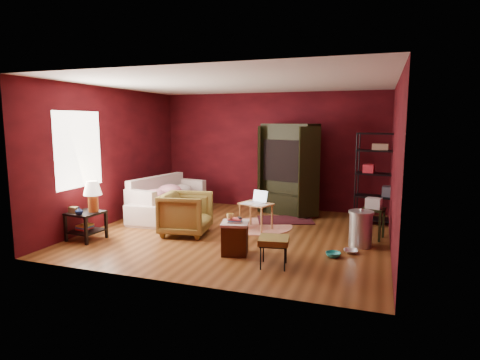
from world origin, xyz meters
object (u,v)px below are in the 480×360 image
(armchair, at_px, (186,212))
(tv_armoire, at_px, (289,167))
(hamper, at_px, (235,237))
(laptop_desk, at_px, (256,206))
(wire_shelving, at_px, (380,175))
(side_table, at_px, (89,205))
(sofa, at_px, (166,197))

(armchair, bearing_deg, tv_armoire, -40.41)
(hamper, bearing_deg, armchair, 148.64)
(laptop_desk, distance_m, wire_shelving, 2.63)
(side_table, relative_size, laptop_desk, 1.41)
(armchair, xyz_separation_m, laptop_desk, (1.14, 0.78, 0.03))
(side_table, relative_size, wire_shelving, 0.56)
(armchair, bearing_deg, sofa, 34.20)
(sofa, height_order, wire_shelving, wire_shelving)
(armchair, bearing_deg, laptop_desk, -64.23)
(hamper, height_order, tv_armoire, tv_armoire)
(tv_armoire, bearing_deg, hamper, -75.73)
(armchair, bearing_deg, hamper, -130.17)
(tv_armoire, height_order, wire_shelving, tv_armoire)
(sofa, bearing_deg, wire_shelving, -83.83)
(sofa, height_order, side_table, side_table)
(laptop_desk, height_order, tv_armoire, tv_armoire)
(hamper, bearing_deg, side_table, -177.75)
(armchair, xyz_separation_m, hamper, (1.26, -0.77, -0.16))
(side_table, bearing_deg, tv_armoire, 47.79)
(side_table, height_order, hamper, side_table)
(sofa, xyz_separation_m, tv_armoire, (2.52, 1.19, 0.64))
(armchair, height_order, hamper, armchair)
(sofa, height_order, armchair, armchair)
(side_table, bearing_deg, wire_shelving, 30.39)
(sofa, bearing_deg, armchair, -141.39)
(laptop_desk, bearing_deg, wire_shelving, 47.74)
(sofa, relative_size, tv_armoire, 1.07)
(armchair, relative_size, hamper, 1.46)
(side_table, distance_m, wire_shelving, 5.67)
(armchair, xyz_separation_m, wire_shelving, (3.41, 1.99, 0.60))
(armchair, height_order, side_table, side_table)
(armchair, distance_m, tv_armoire, 2.82)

